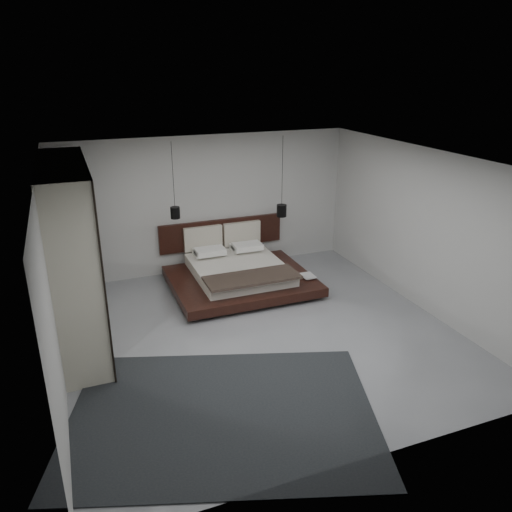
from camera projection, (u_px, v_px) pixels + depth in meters
name	position (u px, v px, depth m)	size (l,w,h in m)	color
floor	(261.00, 333.00, 8.10)	(6.00, 6.00, 0.00)	#919499
ceiling	(262.00, 160.00, 7.09)	(6.00, 6.00, 0.00)	white
wall_back	(208.00, 204.00, 10.21)	(6.00, 6.00, 0.00)	#B9BAB7
wall_front	(373.00, 351.00, 4.98)	(6.00, 6.00, 0.00)	#B9BAB7
wall_left	(51.00, 281.00, 6.58)	(6.00, 6.00, 0.00)	#B9BAB7
wall_right	(423.00, 230.00, 8.61)	(6.00, 6.00, 0.00)	#B9BAB7
lattice_screen	(55.00, 233.00, 8.77)	(0.05, 0.90, 2.60)	black
bed	(238.00, 272.00, 9.75)	(2.65, 2.34, 1.05)	black
book_lower	(303.00, 277.00, 9.57)	(0.20, 0.27, 0.03)	#99724C
book_upper	(302.00, 277.00, 9.53)	(0.23, 0.32, 0.02)	#99724C
pendant_left	(175.00, 212.00, 9.30)	(0.18, 0.18, 1.42)	black
pendant_right	(282.00, 210.00, 10.10)	(0.20, 0.20, 1.62)	black
wardrobe	(73.00, 256.00, 7.44)	(0.67, 2.86, 2.81)	beige
rug	(223.00, 414.00, 6.21)	(3.77, 2.69, 0.02)	black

